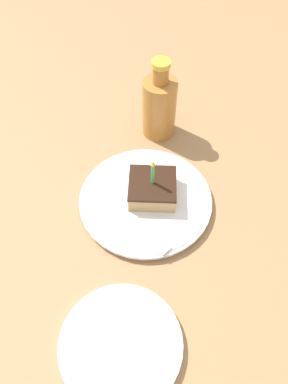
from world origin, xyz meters
TOP-DOWN VIEW (x-y plane):
  - ground_plane at (0.00, 0.00)m, footprint 2.40×2.40m
  - plate at (0.00, -0.01)m, footprint 0.29×0.29m
  - cake_slice at (-0.01, -0.02)m, footprint 0.10×0.10m
  - fork at (0.01, 0.06)m, footprint 0.15×0.15m
  - bottle at (-0.02, -0.24)m, footprint 0.08×0.08m
  - side_plate at (0.03, 0.29)m, footprint 0.21×0.21m

SIDE VIEW (x-z plane):
  - ground_plane at x=0.00m, z-range -0.04..0.00m
  - side_plate at x=0.03m, z-range 0.00..0.02m
  - plate at x=0.00m, z-range 0.00..0.02m
  - fork at x=0.01m, z-range 0.02..0.02m
  - cake_slice at x=-0.01m, z-range -0.01..0.10m
  - bottle at x=-0.02m, z-range -0.02..0.19m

